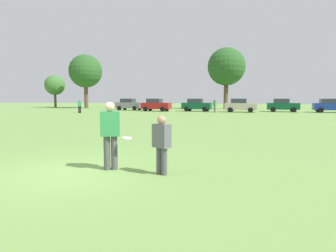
# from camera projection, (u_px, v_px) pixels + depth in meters

# --- Properties ---
(ground_plane) EXTENTS (189.89, 189.89, 0.00)m
(ground_plane) POSITION_uv_depth(u_px,v_px,m) (76.00, 173.00, 7.35)
(ground_plane) COLOR #6B9347
(player_thrower) EXTENTS (0.57, 0.46, 1.78)m
(player_thrower) POSITION_uv_depth(u_px,v_px,m) (110.00, 132.00, 7.57)
(player_thrower) COLOR #4C4C51
(player_thrower) RESTS_ON ground
(player_defender) EXTENTS (0.50, 0.42, 1.46)m
(player_defender) POSITION_uv_depth(u_px,v_px,m) (162.00, 142.00, 7.11)
(player_defender) COLOR #4C4C51
(player_defender) RESTS_ON ground
(frisbee) EXTENTS (0.27, 0.27, 0.05)m
(frisbee) POSITION_uv_depth(u_px,v_px,m) (127.00, 138.00, 7.47)
(frisbee) COLOR white
(traffic_cone) EXTENTS (0.32, 0.32, 0.48)m
(traffic_cone) POSITION_uv_depth(u_px,v_px,m) (158.00, 127.00, 16.59)
(traffic_cone) COLOR #D8590C
(traffic_cone) RESTS_ON ground
(parked_car_near_left) EXTENTS (4.22, 2.26, 1.82)m
(parked_car_near_left) POSITION_uv_depth(u_px,v_px,m) (129.00, 104.00, 45.85)
(parked_car_near_left) COLOR slate
(parked_car_near_left) RESTS_ON ground
(parked_car_mid_left) EXTENTS (4.22, 2.26, 1.82)m
(parked_car_mid_left) POSITION_uv_depth(u_px,v_px,m) (156.00, 105.00, 42.22)
(parked_car_mid_left) COLOR maroon
(parked_car_mid_left) RESTS_ON ground
(parked_car_center) EXTENTS (4.22, 2.26, 1.82)m
(parked_car_center) POSITION_uv_depth(u_px,v_px,m) (197.00, 105.00, 41.77)
(parked_car_center) COLOR #0C4C2D
(parked_car_center) RESTS_ON ground
(parked_car_mid_right) EXTENTS (4.22, 2.26, 1.82)m
(parked_car_mid_right) POSITION_uv_depth(u_px,v_px,m) (240.00, 105.00, 39.18)
(parked_car_mid_right) COLOR #B7AD99
(parked_car_mid_right) RESTS_ON ground
(parked_car_near_right) EXTENTS (4.22, 2.26, 1.82)m
(parked_car_near_right) POSITION_uv_depth(u_px,v_px,m) (283.00, 105.00, 40.07)
(parked_car_near_right) COLOR #0C4C2D
(parked_car_near_right) RESTS_ON ground
(parked_car_far_right) EXTENTS (4.22, 2.26, 1.82)m
(parked_car_far_right) POSITION_uv_depth(u_px,v_px,m) (330.00, 105.00, 38.20)
(parked_car_far_right) COLOR navy
(parked_car_far_right) RESTS_ON ground
(bystander_sideline_watcher) EXTENTS (0.54, 0.48, 1.71)m
(bystander_sideline_watcher) POSITION_uv_depth(u_px,v_px,m) (80.00, 105.00, 36.63)
(bystander_sideline_watcher) COLOR black
(bystander_sideline_watcher) RESTS_ON ground
(bystander_far_jogger) EXTENTS (0.38, 0.53, 1.74)m
(bystander_far_jogger) POSITION_uv_depth(u_px,v_px,m) (215.00, 105.00, 37.93)
(bystander_far_jogger) COLOR #4C4C51
(bystander_far_jogger) RESTS_ON ground
(tree_west_oak) EXTENTS (4.04, 4.04, 6.57)m
(tree_west_oak) POSITION_uv_depth(u_px,v_px,m) (55.00, 85.00, 59.12)
(tree_west_oak) COLOR brown
(tree_west_oak) RESTS_ON ground
(tree_west_maple) EXTENTS (6.22, 6.22, 10.11)m
(tree_west_maple) POSITION_uv_depth(u_px,v_px,m) (85.00, 71.00, 55.11)
(tree_west_maple) COLOR brown
(tree_west_maple) RESTS_ON ground
(tree_center_elm) EXTENTS (6.54, 6.54, 10.62)m
(tree_center_elm) POSITION_uv_depth(u_px,v_px,m) (226.00, 67.00, 50.48)
(tree_center_elm) COLOR brown
(tree_center_elm) RESTS_ON ground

